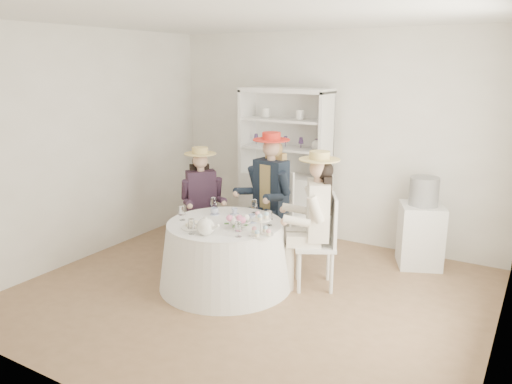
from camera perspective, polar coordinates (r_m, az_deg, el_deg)
The scene contains 23 objects.
ground at distance 5.23m, azimuth -0.57°, elevation -11.45°, with size 4.50×4.50×0.00m, color brown.
ceiling at distance 4.73m, azimuth -0.66°, elevation 19.49°, with size 4.50×4.50×0.00m, color white.
wall_back at distance 6.57m, azimuth 8.55°, elevation 6.09°, with size 4.50×4.50×0.00m, color silver.
wall_front at distance 3.31m, azimuth -18.94°, elevation -2.74°, with size 4.50×4.50×0.00m, color silver.
wall_left at distance 6.25m, azimuth -18.58°, elevation 5.09°, with size 4.50×4.50×0.00m, color silver.
wall_right at distance 4.13m, azimuth 27.11°, elevation -0.23°, with size 4.50×4.50×0.00m, color silver.
tea_table at distance 5.29m, azimuth -3.50°, elevation -7.10°, with size 1.40×1.40×0.69m.
hutch at distance 6.61m, azimuth 3.39°, elevation 0.60°, with size 1.24×0.62×1.99m.
side_table at distance 6.08m, azimuth 18.27°, elevation -4.74°, with size 0.47×0.47×0.73m, color silver.
hatbox at distance 5.93m, azimuth 18.66°, elevation 0.08°, with size 0.32×0.32×0.32m, color black.
guest_left at distance 6.02m, azimuth -6.22°, elevation -0.41°, with size 0.57×0.56×1.33m.
guest_mid at distance 5.89m, azimuth 1.59°, elevation 0.43°, with size 0.57×0.60×1.52m.
guest_right at distance 5.12m, azimuth 6.80°, elevation -2.33°, with size 0.62×0.56×1.45m.
spare_chair at distance 6.18m, azimuth 2.53°, elevation -1.91°, with size 0.59×0.59×1.02m.
teacup_a at distance 5.44m, azimuth -4.75°, elevation -2.25°, with size 0.09×0.09×0.07m, color white.
teacup_b at distance 5.43m, azimuth -2.46°, elevation -2.28°, with size 0.07×0.07×0.06m, color white.
teacup_c at distance 5.17m, azimuth -0.38°, elevation -3.07°, with size 0.09×0.09×0.07m, color white.
flower_bowl at distance 5.05m, azimuth -1.73°, elevation -3.63°, with size 0.21×0.21×0.05m, color white.
flower_arrangement at distance 4.99m, azimuth -2.20°, elevation -3.17°, with size 0.18×0.18×0.07m.
table_teapot at distance 4.81m, azimuth -5.76°, elevation -3.96°, with size 0.25×0.18×0.19m.
sandwich_plate at distance 5.04m, azimuth -7.08°, elevation -3.93°, with size 0.26×0.26×0.06m.
cupcake_stand at distance 4.77m, azimuth 0.61°, elevation -4.04°, with size 0.24×0.24×0.22m.
stemware_set at distance 5.15m, azimuth -3.57°, elevation -2.72°, with size 0.95×0.99×0.15m.
Camera 1 is at (2.45, -4.02, 2.28)m, focal length 35.00 mm.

